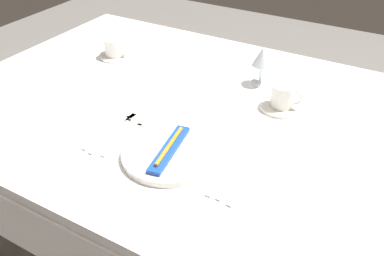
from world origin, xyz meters
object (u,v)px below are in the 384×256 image
Objects in this scene: spoon_tea at (253,174)px; wine_glass_left at (262,58)px; dinner_plate at (170,154)px; spoon_dessert at (242,168)px; fork_outer at (128,135)px; fork_inner at (116,131)px; toothbrush_package at (169,149)px; spoon_soup at (229,164)px; coffee_cup_left at (283,95)px; coffee_cup_right at (115,46)px; fork_salad at (114,128)px.

spoon_tea is 0.50m from wine_glass_left.
spoon_dessert is at bearing 14.34° from dinner_plate.
fork_outer is 0.94× the size of fork_inner.
toothbrush_package reaches higher than spoon_soup.
coffee_cup_left is at bearing 65.37° from toothbrush_package.
coffee_cup_right reaches higher than spoon_tea.
fork_salad is at bearing 150.78° from fork_inner.
wine_glass_left reaches higher than spoon_soup.
fork_outer is 0.06m from fork_salad.
dinner_plate is at bearing -39.59° from coffee_cup_right.
toothbrush_package reaches higher than spoon_dessert.
toothbrush_package is at bearing -165.66° from spoon_dessert.
coffee_cup_right is (-0.52, 0.43, 0.02)m from toothbrush_package.
coffee_cup_right reaches higher than dinner_plate.
coffee_cup_left is (0.02, 0.34, 0.04)m from spoon_soup.
spoon_soup is at bearing 2.74° from fork_salad.
wine_glass_left is (-0.13, 0.45, 0.09)m from spoon_dessert.
coffee_cup_left is at bearing 65.37° from dinner_plate.
spoon_soup is 2.13× the size of coffee_cup_left.
wine_glass_left reaches higher than fork_inner.
dinner_plate is 1.12× the size of fork_salad.
spoon_soup is 1.02× the size of spoon_tea.
fork_inner is 2.19× the size of coffee_cup_left.
wine_glass_left reaches higher than fork_salad.
spoon_tea is at bearing -69.98° from wine_glass_left.
fork_outer and fork_inner have the same top height.
dinner_plate is 0.15m from fork_outer.
fork_inner is at bearing -117.24° from wine_glass_left.
coffee_cup_right is at bearing 140.41° from dinner_plate.
dinner_plate is at bearing -7.90° from fork_salad.
coffee_cup_left reaches higher than coffee_cup_right.
spoon_tea is 0.83m from coffee_cup_right.
fork_outer is 2.05× the size of coffee_cup_left.
spoon_dessert is 2.14× the size of coffee_cup_left.
coffee_cup_left is (0.37, 0.36, 0.04)m from fork_inner.
fork_salad is (-0.06, 0.01, 0.00)m from fork_outer.
spoon_tea is 1.55× the size of wine_glass_left.
coffee_cup_left reaches higher than fork_inner.
toothbrush_package is at bearing -169.65° from spoon_tea.
spoon_soup reaches higher than fork_salad.
toothbrush_package is 1.99× the size of coffee_cup_right.
spoon_soup is (0.36, 0.02, 0.00)m from fork_salad.
wine_glass_left is at bearing 106.60° from spoon_dessert.
fork_outer is 0.91× the size of fork_salad.
spoon_dessert is (0.34, 0.03, 0.00)m from fork_outer.
coffee_cup_left is (0.18, 0.38, 0.02)m from toothbrush_package.
coffee_cup_right is at bearing 128.41° from fork_inner.
coffee_cup_right is at bearing 176.21° from coffee_cup_left.
spoon_dessert is (0.40, 0.02, 0.00)m from fork_salad.
coffee_cup_left reaches higher than dinner_plate.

